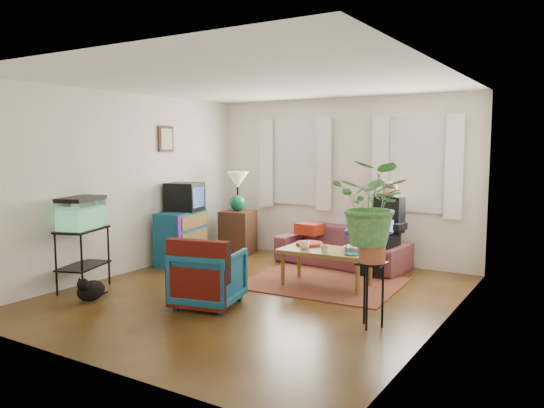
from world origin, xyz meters
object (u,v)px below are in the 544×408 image
Objects in this scene: coffee_table at (326,268)px; plant_stand at (371,295)px; aquarium_stand at (83,259)px; side_table at (238,232)px; dresser at (181,237)px; sofa at (342,240)px; armchair at (209,275)px.

coffee_table is 1.63m from plant_stand.
aquarium_stand is 0.67× the size of coffee_table.
side_table is 1.11m from dresser.
sofa is at bearing 2.77° from side_table.
coffee_table is at bearing 132.09° from plant_stand.
side_table reaches higher than coffee_table.
dresser is 2.56m from coffee_table.
armchair reaches higher than coffee_table.
sofa is at bearing 102.30° from coffee_table.
armchair is 1.68m from coffee_table.
plant_stand is (3.65, -1.27, -0.08)m from dresser.
sofa reaches higher than coffee_table.
armchair is (1.77, -1.54, -0.05)m from dresser.
coffee_table is (2.56, -0.06, -0.17)m from dresser.
plant_stand is (1.42, -2.41, -0.06)m from sofa.
side_table is 0.63× the size of coffee_table.
side_table is (-1.89, -0.09, -0.03)m from sofa.
armchair is at bearing -9.03° from aquarium_stand.
dresser is 0.77× the size of coffee_table.
plant_stand is (1.09, -1.21, 0.09)m from coffee_table.
side_table is 2.97m from armchair.
dresser reaches higher than aquarium_stand.
sofa is 2.73× the size of side_table.
side_table reaches higher than armchair.
coffee_table is at bearing -26.71° from side_table.
aquarium_stand is (-0.35, -2.92, 0.03)m from side_table.
plant_stand is at bearing -50.86° from coffee_table.
aquarium_stand is at bearing -102.53° from dresser.
side_table is 1.10× the size of plant_stand.
side_table is at bearing -171.35° from sofa.
side_table is at bearing -74.61° from armchair.
aquarium_stand is 3.14m from coffee_table.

